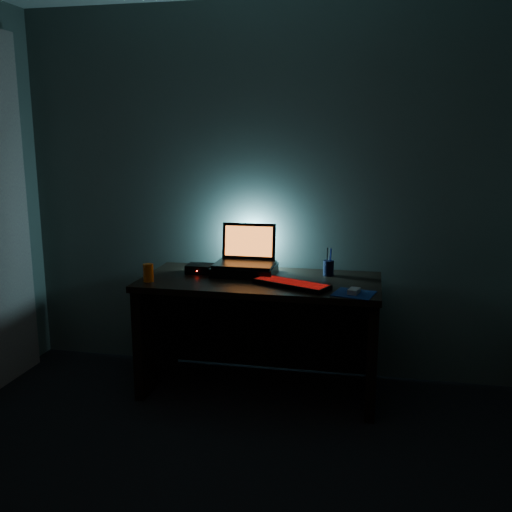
{
  "coord_description": "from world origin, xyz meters",
  "views": [
    {
      "loc": [
        0.68,
        -1.8,
        1.63
      ],
      "look_at": [
        -0.02,
        1.57,
        0.91
      ],
      "focal_mm": 40.0,
      "sensor_mm": 36.0,
      "label": 1
    }
  ],
  "objects_px": {
    "keyboard": "(291,284)",
    "mouse": "(354,291)",
    "juice_glass": "(148,273)",
    "pen_cup": "(328,268)",
    "router": "(200,269)",
    "laptop": "(246,255)"
  },
  "relations": [
    {
      "from": "keyboard",
      "to": "mouse",
      "type": "distance_m",
      "value": 0.39
    },
    {
      "from": "mouse",
      "to": "juice_glass",
      "type": "relative_size",
      "value": 0.82
    },
    {
      "from": "keyboard",
      "to": "mouse",
      "type": "relative_size",
      "value": 5.41
    },
    {
      "from": "keyboard",
      "to": "juice_glass",
      "type": "distance_m",
      "value": 0.89
    },
    {
      "from": "keyboard",
      "to": "mouse",
      "type": "height_order",
      "value": "mouse"
    },
    {
      "from": "router",
      "to": "pen_cup",
      "type": "bearing_deg",
      "value": 6.09
    },
    {
      "from": "laptop",
      "to": "router",
      "type": "distance_m",
      "value": 0.32
    },
    {
      "from": "laptop",
      "to": "router",
      "type": "height_order",
      "value": "laptop"
    },
    {
      "from": "mouse",
      "to": "juice_glass",
      "type": "xyz_separation_m",
      "value": [
        -1.26,
        0.03,
        0.04
      ]
    },
    {
      "from": "pen_cup",
      "to": "router",
      "type": "distance_m",
      "value": 0.84
    },
    {
      "from": "router",
      "to": "keyboard",
      "type": "bearing_deg",
      "value": -19.81
    },
    {
      "from": "mouse",
      "to": "router",
      "type": "xyz_separation_m",
      "value": [
        -1.01,
        0.32,
        0.01
      ]
    },
    {
      "from": "laptop",
      "to": "pen_cup",
      "type": "bearing_deg",
      "value": 3.34
    },
    {
      "from": "juice_glass",
      "to": "pen_cup",
      "type": "bearing_deg",
      "value": 19.6
    },
    {
      "from": "pen_cup",
      "to": "juice_glass",
      "type": "bearing_deg",
      "value": -160.4
    },
    {
      "from": "pen_cup",
      "to": "laptop",
      "type": "bearing_deg",
      "value": -176.5
    },
    {
      "from": "mouse",
      "to": "keyboard",
      "type": "bearing_deg",
      "value": 179.1
    },
    {
      "from": "mouse",
      "to": "router",
      "type": "height_order",
      "value": "router"
    },
    {
      "from": "laptop",
      "to": "router",
      "type": "xyz_separation_m",
      "value": [
        -0.3,
        -0.07,
        -0.09
      ]
    },
    {
      "from": "keyboard",
      "to": "pen_cup",
      "type": "height_order",
      "value": "pen_cup"
    },
    {
      "from": "laptop",
      "to": "juice_glass",
      "type": "relative_size",
      "value": 3.44
    },
    {
      "from": "pen_cup",
      "to": "keyboard",
      "type": "bearing_deg",
      "value": -121.26
    }
  ]
}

